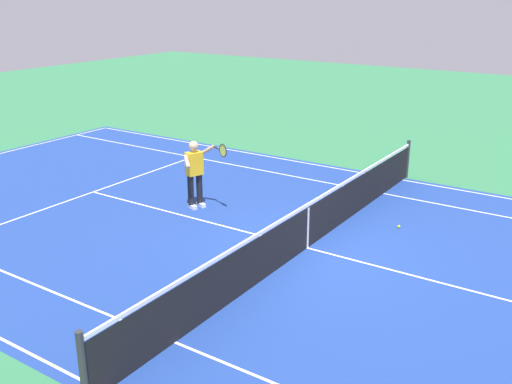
# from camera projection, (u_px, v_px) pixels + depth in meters

# --- Properties ---
(ground_plane) EXTENTS (60.00, 60.00, 0.00)m
(ground_plane) POSITION_uv_depth(u_px,v_px,m) (307.00, 248.00, 12.05)
(ground_plane) COLOR #2D7247
(court_slab) EXTENTS (24.20, 11.40, 0.00)m
(court_slab) POSITION_uv_depth(u_px,v_px,m) (307.00, 248.00, 12.05)
(court_slab) COLOR navy
(court_slab) RESTS_ON ground_plane
(court_line_markings) EXTENTS (23.85, 11.05, 0.01)m
(court_line_markings) POSITION_uv_depth(u_px,v_px,m) (307.00, 248.00, 12.05)
(court_line_markings) COLOR white
(court_line_markings) RESTS_ON ground_plane
(tennis_net) EXTENTS (0.10, 11.70, 1.08)m
(tennis_net) POSITION_uv_depth(u_px,v_px,m) (307.00, 226.00, 11.89)
(tennis_net) COLOR #2D2D33
(tennis_net) RESTS_ON ground_plane
(tennis_player_near) EXTENTS (1.18, 0.74, 1.70)m
(tennis_player_near) POSITION_uv_depth(u_px,v_px,m) (195.00, 171.00, 14.04)
(tennis_player_near) COLOR black
(tennis_player_near) RESTS_ON ground_plane
(tennis_ball) EXTENTS (0.07, 0.07, 0.07)m
(tennis_ball) POSITION_uv_depth(u_px,v_px,m) (399.00, 227.00, 13.06)
(tennis_ball) COLOR #CCE01E
(tennis_ball) RESTS_ON ground_plane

